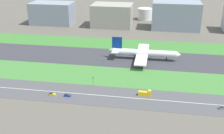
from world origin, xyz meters
TOP-DOWN VIEW (x-y plane):
  - ground_plane at (0.00, 0.00)m, footprint 800.00×800.00m
  - runway at (0.00, 0.00)m, footprint 280.00×46.00m
  - grass_median_north at (0.00, 41.00)m, footprint 280.00×36.00m
  - grass_median_south at (0.00, -41.00)m, footprint 280.00×36.00m
  - highway at (0.00, -73.00)m, footprint 280.00×28.00m
  - highway_centerline at (0.00, -73.00)m, footprint 266.00×0.50m
  - airliner at (37.44, 0.00)m, footprint 65.00×56.00m
  - truck_0 at (43.53, -68.00)m, footprint 8.40×2.50m
  - car_2 at (-18.66, -78.00)m, footprint 4.40×1.80m
  - car_0 at (-7.96, -78.00)m, footprint 4.40×1.80m
  - car_1 at (91.90, -78.00)m, footprint 4.40×1.80m
  - traffic_light at (5.77, -60.01)m, footprint 0.36×0.50m
  - terminal_building at (-90.00, 114.00)m, footprint 55.37×31.84m
  - hangar_building at (-9.30, 114.00)m, footprint 50.65×36.20m
  - office_tower at (70.65, 114.00)m, footprint 57.81×33.45m
  - fuel_tank_west at (-0.40, 159.00)m, footprint 23.02×23.02m
  - fuel_tank_centre at (30.21, 159.00)m, footprint 20.26×20.26m

SIDE VIEW (x-z plane):
  - ground_plane at x=0.00m, z-range 0.00..0.00m
  - runway at x=0.00m, z-range 0.00..0.10m
  - grass_median_north at x=0.00m, z-range 0.00..0.10m
  - grass_median_south at x=0.00m, z-range 0.00..0.10m
  - highway at x=0.00m, z-range 0.00..0.10m
  - highway_centerline at x=0.00m, z-range 0.10..0.11m
  - car_2 at x=-18.66m, z-range -0.08..1.92m
  - car_0 at x=-7.96m, z-range -0.08..1.92m
  - car_1 at x=91.90m, z-range -0.08..1.92m
  - truck_0 at x=43.53m, z-range -0.33..3.67m
  - traffic_light at x=5.77m, z-range 0.69..7.89m
  - airliner at x=37.44m, z-range -3.62..16.08m
  - fuel_tank_centre at x=30.21m, z-range 0.00..15.99m
  - fuel_tank_west at x=-0.40m, z-range 0.00..16.37m
  - terminal_building at x=-90.00m, z-range 0.00..28.27m
  - hangar_building at x=-9.30m, z-range 0.00..28.41m
  - office_tower at x=70.65m, z-range 0.00..33.59m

